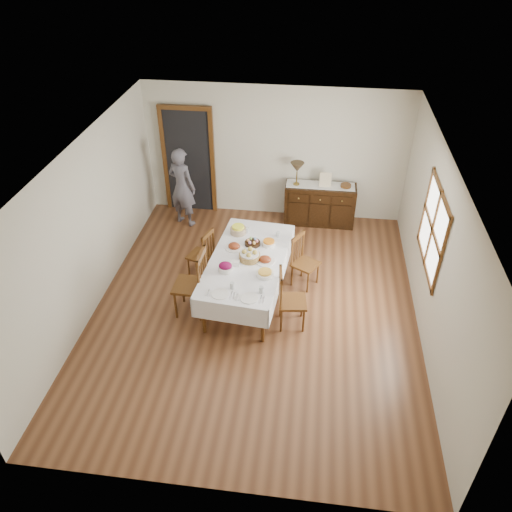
# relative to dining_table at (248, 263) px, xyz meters

# --- Properties ---
(ground) EXTENTS (6.00, 6.00, 0.00)m
(ground) POSITION_rel_dining_table_xyz_m (0.15, -0.28, -0.67)
(ground) COLOR brown
(room_shell) EXTENTS (5.02, 6.02, 2.65)m
(room_shell) POSITION_rel_dining_table_xyz_m (0.01, 0.14, 0.97)
(room_shell) COLOR white
(room_shell) RESTS_ON ground
(dining_table) EXTENTS (1.32, 2.30, 0.76)m
(dining_table) POSITION_rel_dining_table_xyz_m (0.00, 0.00, 0.00)
(dining_table) COLOR white
(dining_table) RESTS_ON ground
(chair_left_near) EXTENTS (0.49, 0.49, 1.13)m
(chair_left_near) POSITION_rel_dining_table_xyz_m (-0.76, -0.45, -0.10)
(chair_left_near) COLOR #512E12
(chair_left_near) RESTS_ON ground
(chair_left_far) EXTENTS (0.48, 0.48, 0.90)m
(chair_left_far) POSITION_rel_dining_table_xyz_m (-0.83, 0.46, -0.21)
(chair_left_far) COLOR #512E12
(chair_left_far) RESTS_ON ground
(chair_right_near) EXTENTS (0.46, 0.46, 0.98)m
(chair_right_near) POSITION_rel_dining_table_xyz_m (0.69, -0.55, -0.17)
(chair_right_near) COLOR #512E12
(chair_right_near) RESTS_ON ground
(chair_right_far) EXTENTS (0.52, 0.52, 0.92)m
(chair_right_far) POSITION_rel_dining_table_xyz_m (0.85, 0.47, -0.20)
(chair_right_far) COLOR #512E12
(chair_right_far) RESTS_ON ground
(sideboard) EXTENTS (1.35, 0.50, 0.81)m
(sideboard) POSITION_rel_dining_table_xyz_m (1.07, 2.44, -0.26)
(sideboard) COLOR black
(sideboard) RESTS_ON ground
(person) EXTENTS (0.61, 0.51, 1.68)m
(person) POSITION_rel_dining_table_xyz_m (-1.56, 2.09, 0.17)
(person) COLOR #575661
(person) RESTS_ON ground
(bread_basket) EXTENTS (0.33, 0.33, 0.17)m
(bread_basket) POSITION_rel_dining_table_xyz_m (0.03, -0.01, 0.16)
(bread_basket) COLOR olive
(bread_basket) RESTS_ON dining_table
(egg_basket) EXTENTS (0.25, 0.25, 0.11)m
(egg_basket) POSITION_rel_dining_table_xyz_m (0.02, 0.39, 0.13)
(egg_basket) COLOR black
(egg_basket) RESTS_ON dining_table
(ham_platter_a) EXTENTS (0.29, 0.29, 0.11)m
(ham_platter_a) POSITION_rel_dining_table_xyz_m (-0.25, 0.26, 0.12)
(ham_platter_a) COLOR white
(ham_platter_a) RESTS_ON dining_table
(ham_platter_b) EXTENTS (0.30, 0.30, 0.11)m
(ham_platter_b) POSITION_rel_dining_table_xyz_m (0.27, -0.04, 0.12)
(ham_platter_b) COLOR white
(ham_platter_b) RESTS_ON dining_table
(beet_bowl) EXTENTS (0.21, 0.21, 0.15)m
(beet_bowl) POSITION_rel_dining_table_xyz_m (-0.28, -0.35, 0.16)
(beet_bowl) COLOR white
(beet_bowl) RESTS_ON dining_table
(carrot_bowl) EXTENTS (0.22, 0.22, 0.09)m
(carrot_bowl) POSITION_rel_dining_table_xyz_m (0.28, 0.41, 0.13)
(carrot_bowl) COLOR white
(carrot_bowl) RESTS_ON dining_table
(pineapple_bowl) EXTENTS (0.26, 0.26, 0.14)m
(pineapple_bowl) POSITION_rel_dining_table_xyz_m (-0.25, 0.69, 0.15)
(pineapple_bowl) COLOR tan
(pineapple_bowl) RESTS_ON dining_table
(casserole_dish) EXTENTS (0.26, 0.26, 0.08)m
(casserole_dish) POSITION_rel_dining_table_xyz_m (0.31, -0.38, 0.13)
(casserole_dish) COLOR white
(casserole_dish) RESTS_ON dining_table
(butter_dish) EXTENTS (0.15, 0.10, 0.07)m
(butter_dish) POSITION_rel_dining_table_xyz_m (-0.17, -0.18, 0.13)
(butter_dish) COLOR white
(butter_dish) RESTS_ON dining_table
(setting_left) EXTENTS (0.43, 0.31, 0.10)m
(setting_left) POSITION_rel_dining_table_xyz_m (-0.22, -0.84, 0.11)
(setting_left) COLOR white
(setting_left) RESTS_ON dining_table
(setting_right) EXTENTS (0.43, 0.31, 0.10)m
(setting_right) POSITION_rel_dining_table_xyz_m (0.20, -0.88, 0.11)
(setting_right) COLOR white
(setting_right) RESTS_ON dining_table
(glass_far_a) EXTENTS (0.07, 0.07, 0.09)m
(glass_far_a) POSITION_rel_dining_table_xyz_m (-0.11, 0.74, 0.14)
(glass_far_a) COLOR silver
(glass_far_a) RESTS_ON dining_table
(glass_far_b) EXTENTS (0.06, 0.06, 0.09)m
(glass_far_b) POSITION_rel_dining_table_xyz_m (0.41, 0.66, 0.14)
(glass_far_b) COLOR silver
(glass_far_b) RESTS_ON dining_table
(runner) EXTENTS (1.30, 0.35, 0.01)m
(runner) POSITION_rel_dining_table_xyz_m (1.06, 2.46, 0.15)
(runner) COLOR silver
(runner) RESTS_ON sideboard
(table_lamp) EXTENTS (0.26, 0.26, 0.46)m
(table_lamp) POSITION_rel_dining_table_xyz_m (0.60, 2.42, 0.50)
(table_lamp) COLOR olive
(table_lamp) RESTS_ON sideboard
(picture_frame) EXTENTS (0.22, 0.08, 0.28)m
(picture_frame) POSITION_rel_dining_table_xyz_m (1.14, 2.42, 0.29)
(picture_frame) COLOR beige
(picture_frame) RESTS_ON sideboard
(deco_bowl) EXTENTS (0.20, 0.20, 0.06)m
(deco_bowl) POSITION_rel_dining_table_xyz_m (1.53, 2.44, 0.18)
(deco_bowl) COLOR #512E12
(deco_bowl) RESTS_ON sideboard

